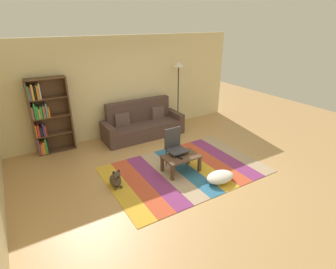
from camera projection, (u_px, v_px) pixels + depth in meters
ground_plane at (177, 168)px, 5.99m from camera, size 14.00×14.00×0.00m
back_wall at (128, 86)px, 7.45m from camera, size 6.80×0.10×2.70m
rug at (185, 170)px, 5.90m from camera, size 3.38×2.22×0.01m
couch at (142, 125)px, 7.52m from camera, size 2.26×0.80×1.00m
bookshelf at (46, 117)px, 6.36m from camera, size 0.90×0.28×1.85m
coffee_table at (181, 159)px, 5.72m from camera, size 0.77×0.50×0.37m
pouf at (220, 177)px, 5.44m from camera, size 0.62×0.41×0.20m
dog at (116, 179)px, 5.26m from camera, size 0.22×0.35×0.40m
standing_lamp at (178, 73)px, 7.75m from camera, size 0.32×0.32×1.95m
tv_remote at (180, 158)px, 5.60m from camera, size 0.07×0.16×0.02m
folding_chair at (175, 145)px, 5.84m from camera, size 0.40×0.40×0.90m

